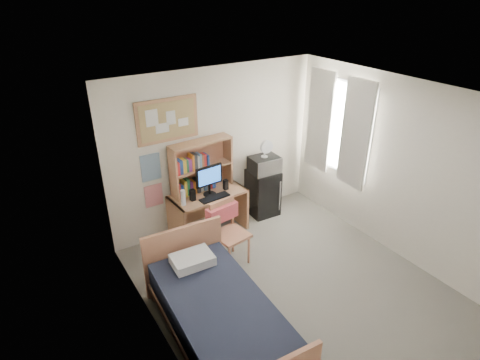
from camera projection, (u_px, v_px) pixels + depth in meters
floor at (295, 289)px, 5.40m from camera, size 3.60×4.20×0.02m
ceiling at (310, 99)px, 4.22m from camera, size 3.60×4.20×0.02m
wall_back at (216, 149)px, 6.39m from camera, size 3.60×0.04×2.60m
wall_front at (471, 317)px, 3.22m from camera, size 3.60×0.04×2.60m
wall_left at (161, 255)px, 3.94m from camera, size 0.04×4.20×2.60m
wall_right at (399, 170)px, 5.67m from camera, size 0.04×4.20×2.60m
window_unit at (338, 127)px, 6.41m from camera, size 0.10×1.40×1.70m
curtain_left at (355, 135)px, 6.10m from camera, size 0.04×0.55×1.70m
curtain_right at (319, 121)px, 6.70m from camera, size 0.04×0.55×1.70m
bulletin_board at (167, 120)px, 5.72m from camera, size 0.94×0.03×0.64m
poster_wave at (151, 167)px, 5.88m from camera, size 0.30×0.01×0.42m
poster_japan at (154, 195)px, 6.09m from camera, size 0.28×0.01×0.36m
desk at (209, 213)px, 6.41m from camera, size 1.21×0.66×0.74m
desk_chair at (231, 234)px, 5.68m from camera, size 0.55×0.55×0.97m
mini_fridge at (263, 192)px, 6.96m from camera, size 0.50×0.50×0.81m
bed at (220, 321)px, 4.51m from camera, size 1.15×2.12×0.57m
hutch at (202, 166)px, 6.17m from camera, size 1.02×0.32×0.82m
monitor at (209, 181)px, 6.09m from camera, size 0.44×0.06×0.47m
keyboard at (215, 197)px, 6.09m from camera, size 0.49×0.18×0.02m
speaker_left at (193, 195)px, 6.00m from camera, size 0.08×0.08×0.18m
speaker_right at (226, 185)px, 6.32m from camera, size 0.07×0.07×0.16m
water_bottle at (183, 198)px, 5.86m from camera, size 0.08×0.08×0.25m
hoodie at (222, 213)px, 5.70m from camera, size 0.50×0.22×0.23m
microwave at (264, 164)px, 6.70m from camera, size 0.49×0.38×0.27m
desk_fan at (265, 149)px, 6.58m from camera, size 0.23×0.23×0.27m
pillow at (192, 260)px, 4.94m from camera, size 0.52×0.38×0.12m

